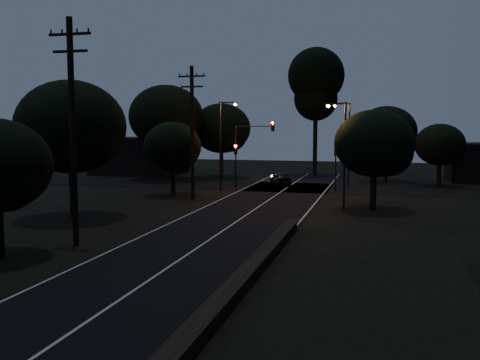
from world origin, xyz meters
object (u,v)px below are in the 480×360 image
Objects in this scene: signal_right at (336,160)px; streetlight_b at (347,138)px; utility_pole_mid at (73,129)px; utility_pole_far at (192,130)px; streetlight_a at (222,139)px; signal_left at (236,158)px; car at (281,178)px; streetlight_c at (342,147)px; signal_mast at (253,142)px; tall_pine at (316,83)px.

streetlight_b reaches higher than signal_right.
utility_pole_mid reaches higher than streetlight_b.
utility_pole_far is at bearing -133.30° from streetlight_b.
streetlight_a and streetlight_b have the same top height.
utility_pole_far is at bearing -99.94° from signal_left.
streetlight_a is at bearing 32.48° from car.
utility_pole_far is 12.05m from streetlight_c.
signal_mast is at bearing 131.19° from streetlight_c.
car is at bearing 80.10° from utility_pole_mid.
signal_left is at bearing 25.35° from car.
signal_left reaches higher than car.
streetlight_c is (1.23, -9.99, 1.51)m from signal_right.
streetlight_b is (8.22, 4.01, 0.30)m from signal_mast.
signal_right is (10.60, 7.99, -2.65)m from utility_pole_far.
streetlight_c is (11.83, 15.00, -1.39)m from utility_pole_mid.
streetlight_a is (0.69, 6.00, -0.85)m from utility_pole_far.
streetlight_b is (11.31, 29.00, -1.10)m from utility_pole_mid.
streetlight_a reaches higher than car.
utility_pole_mid is 1.05× the size of utility_pole_far.
streetlight_b reaches higher than signal_left.
signal_left is 9.20m from signal_right.
tall_pine reaches higher than car.
streetlight_a is at bearing -140.23° from signal_mast.
signal_right is at bearing 97.02° from streetlight_c.
tall_pine is 15.27m from car.
signal_right is 4.45m from streetlight_b.
tall_pine is 16.77m from signal_mast.
streetlight_a is at bearing 88.27° from utility_pole_mid.
utility_pole_mid is at bearing -91.73° from streetlight_a.
utility_pole_far is 13.58m from car.
streetlight_c is 15.72m from car.
utility_pole_mid is 17.00m from utility_pole_far.
signal_mast is 13.28m from streetlight_c.
streetlight_b is at bearing 68.70° from utility_pole_mid.
signal_left is at bearing 86.79° from utility_pole_mid.
signal_mast is at bearing -154.01° from streetlight_b.
utility_pole_far is 16.51m from streetlight_b.
signal_left is 10.84m from streetlight_b.
streetlight_c is (4.83, -25.00, -6.37)m from tall_pine.
signal_left is 0.55× the size of streetlight_c.
car is at bearing 146.64° from signal_right.
signal_left and signal_right have the same top height.
signal_left is at bearing 70.41° from streetlight_a.
tall_pine is 1.98× the size of streetlight_c.
streetlight_b is at bearing 92.14° from streetlight_c.
signal_mast is at bearing 179.97° from signal_right.
streetlight_b is (4.31, -11.00, -6.09)m from tall_pine.
streetlight_c is at bearing -43.76° from signal_left.
utility_pole_far is at bearing -106.93° from tall_pine.
utility_pole_far is 1.68× the size of signal_mast.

